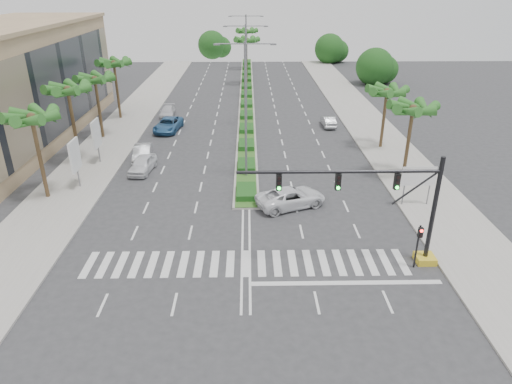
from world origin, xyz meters
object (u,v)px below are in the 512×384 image
car_parked_a (143,164)px  car_parked_c (168,125)px  car_parked_b (143,153)px  car_right (328,121)px  car_parked_d (168,112)px  car_crossing (291,197)px

car_parked_a → car_parked_c: size_ratio=0.80×
car_parked_b → car_right: bearing=23.5°
car_parked_d → car_crossing: 30.37m
car_crossing → car_right: car_crossing is taller
car_parked_a → car_parked_b: (-0.64, 3.05, 0.00)m
car_parked_c → car_parked_d: size_ratio=1.26×
car_right → car_parked_a: bearing=35.1°
car_parked_b → car_right: car_parked_b is taller
car_parked_d → car_right: size_ratio=1.11×
car_parked_a → car_crossing: car_crossing is taller
car_parked_c → car_right: 19.56m
car_parked_a → car_parked_b: 3.11m
car_parked_b → car_crossing: (13.98, -10.57, 0.02)m
car_parked_a → car_parked_c: 12.92m
car_parked_c → car_right: bearing=12.1°
car_parked_a → car_crossing: (13.34, -7.52, 0.03)m
car_parked_b → car_crossing: bearing=-42.6°
car_crossing → car_right: 22.90m
car_parked_a → car_right: 24.56m
car_crossing → car_parked_a: bearing=38.5°
car_parked_b → car_right: 23.47m
car_parked_d → car_right: car_right is taller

